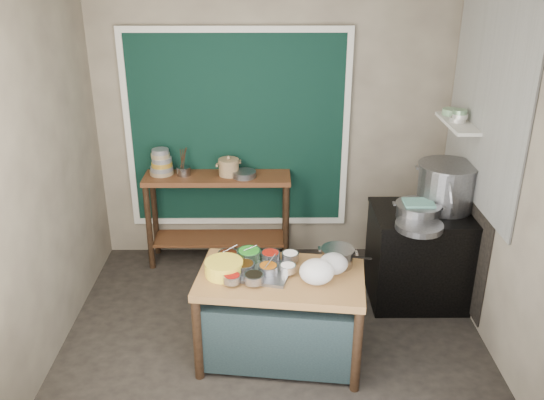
{
  "coord_description": "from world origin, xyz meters",
  "views": [
    {
      "loc": [
        -0.04,
        -4.05,
        2.99
      ],
      "look_at": [
        -0.01,
        0.25,
        1.13
      ],
      "focal_mm": 38.0,
      "sensor_mm": 36.0,
      "label": 1
    }
  ],
  "objects_px": {
    "stove_block": "(421,257)",
    "stock_pot": "(446,186)",
    "back_counter": "(219,219)",
    "yellow_basin": "(224,268)",
    "saucepan": "(337,257)",
    "ceramic_crock": "(229,168)",
    "prep_table": "(281,317)",
    "condiment_tray": "(255,270)",
    "steamer": "(418,211)",
    "utensil_cup": "(184,171)"
  },
  "relations": [
    {
      "from": "prep_table",
      "to": "condiment_tray",
      "type": "distance_m",
      "value": 0.44
    },
    {
      "from": "condiment_tray",
      "to": "stove_block",
      "type": "bearing_deg",
      "value": 28.01
    },
    {
      "from": "condiment_tray",
      "to": "saucepan",
      "type": "xyz_separation_m",
      "value": [
        0.64,
        0.1,
        0.06
      ]
    },
    {
      "from": "yellow_basin",
      "to": "steamer",
      "type": "height_order",
      "value": "steamer"
    },
    {
      "from": "back_counter",
      "to": "steamer",
      "type": "height_order",
      "value": "steamer"
    },
    {
      "from": "stock_pot",
      "to": "steamer",
      "type": "height_order",
      "value": "stock_pot"
    },
    {
      "from": "steamer",
      "to": "ceramic_crock",
      "type": "bearing_deg",
      "value": 152.91
    },
    {
      "from": "steamer",
      "to": "saucepan",
      "type": "bearing_deg",
      "value": -142.16
    },
    {
      "from": "prep_table",
      "to": "ceramic_crock",
      "type": "distance_m",
      "value": 1.79
    },
    {
      "from": "prep_table",
      "to": "saucepan",
      "type": "relative_size",
      "value": 4.75
    },
    {
      "from": "yellow_basin",
      "to": "saucepan",
      "type": "bearing_deg",
      "value": 9.03
    },
    {
      "from": "back_counter",
      "to": "stove_block",
      "type": "bearing_deg",
      "value": -21.02
    },
    {
      "from": "stove_block",
      "to": "condiment_tray",
      "type": "distance_m",
      "value": 1.73
    },
    {
      "from": "back_counter",
      "to": "steamer",
      "type": "distance_m",
      "value": 2.04
    },
    {
      "from": "condiment_tray",
      "to": "stock_pot",
      "type": "bearing_deg",
      "value": 27.88
    },
    {
      "from": "utensil_cup",
      "to": "stock_pot",
      "type": "relative_size",
      "value": 0.27
    },
    {
      "from": "stock_pot",
      "to": "saucepan",
      "type": "bearing_deg",
      "value": -142.75
    },
    {
      "from": "yellow_basin",
      "to": "stock_pot",
      "type": "height_order",
      "value": "stock_pot"
    },
    {
      "from": "stove_block",
      "to": "steamer",
      "type": "bearing_deg",
      "value": -133.37
    },
    {
      "from": "ceramic_crock",
      "to": "stock_pot",
      "type": "height_order",
      "value": "stock_pot"
    },
    {
      "from": "stove_block",
      "to": "utensil_cup",
      "type": "xyz_separation_m",
      "value": [
        -2.23,
        0.75,
        0.57
      ]
    },
    {
      "from": "condiment_tray",
      "to": "stock_pot",
      "type": "relative_size",
      "value": 1.01
    },
    {
      "from": "ceramic_crock",
      "to": "stove_block",
      "type": "bearing_deg",
      "value": -22.62
    },
    {
      "from": "saucepan",
      "to": "utensil_cup",
      "type": "xyz_separation_m",
      "value": [
        -1.37,
        1.45,
        0.17
      ]
    },
    {
      "from": "saucepan",
      "to": "stock_pot",
      "type": "height_order",
      "value": "stock_pot"
    },
    {
      "from": "saucepan",
      "to": "ceramic_crock",
      "type": "xyz_separation_m",
      "value": [
        -0.92,
        1.44,
        0.2
      ]
    },
    {
      "from": "condiment_tray",
      "to": "utensil_cup",
      "type": "relative_size",
      "value": 3.74
    },
    {
      "from": "back_counter",
      "to": "stove_block",
      "type": "relative_size",
      "value": 1.61
    },
    {
      "from": "prep_table",
      "to": "yellow_basin",
      "type": "xyz_separation_m",
      "value": [
        -0.43,
        0.01,
        0.43
      ]
    },
    {
      "from": "back_counter",
      "to": "stock_pot",
      "type": "relative_size",
      "value": 2.74
    },
    {
      "from": "stock_pot",
      "to": "steamer",
      "type": "distance_m",
      "value": 0.37
    },
    {
      "from": "back_counter",
      "to": "saucepan",
      "type": "distance_m",
      "value": 1.8
    },
    {
      "from": "prep_table",
      "to": "steamer",
      "type": "height_order",
      "value": "steamer"
    },
    {
      "from": "yellow_basin",
      "to": "utensil_cup",
      "type": "height_order",
      "value": "utensil_cup"
    },
    {
      "from": "stove_block",
      "to": "yellow_basin",
      "type": "height_order",
      "value": "yellow_basin"
    },
    {
      "from": "prep_table",
      "to": "stove_block",
      "type": "bearing_deg",
      "value": 40.23
    },
    {
      "from": "yellow_basin",
      "to": "ceramic_crock",
      "type": "distance_m",
      "value": 1.59
    },
    {
      "from": "prep_table",
      "to": "yellow_basin",
      "type": "height_order",
      "value": "yellow_basin"
    },
    {
      "from": "saucepan",
      "to": "prep_table",
      "type": "bearing_deg",
      "value": -147.92
    },
    {
      "from": "condiment_tray",
      "to": "stock_pot",
      "type": "xyz_separation_m",
      "value": [
        1.67,
        0.88,
        0.33
      ]
    },
    {
      "from": "prep_table",
      "to": "stove_block",
      "type": "xyz_separation_m",
      "value": [
        1.3,
        0.85,
        0.05
      ]
    },
    {
      "from": "ceramic_crock",
      "to": "steamer",
      "type": "relative_size",
      "value": 0.54
    },
    {
      "from": "utensil_cup",
      "to": "stock_pot",
      "type": "xyz_separation_m",
      "value": [
        2.4,
        -0.66,
        0.09
      ]
    },
    {
      "from": "stove_block",
      "to": "stock_pot",
      "type": "relative_size",
      "value": 1.7
    },
    {
      "from": "ceramic_crock",
      "to": "utensil_cup",
      "type": "bearing_deg",
      "value": 179.38
    },
    {
      "from": "back_counter",
      "to": "utensil_cup",
      "type": "relative_size",
      "value": 10.17
    },
    {
      "from": "yellow_basin",
      "to": "stock_pot",
      "type": "bearing_deg",
      "value": 25.91
    },
    {
      "from": "steamer",
      "to": "stock_pot",
      "type": "bearing_deg",
      "value": 35.61
    },
    {
      "from": "prep_table",
      "to": "steamer",
      "type": "distance_m",
      "value": 1.51
    },
    {
      "from": "stove_block",
      "to": "stock_pot",
      "type": "distance_m",
      "value": 0.69
    }
  ]
}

